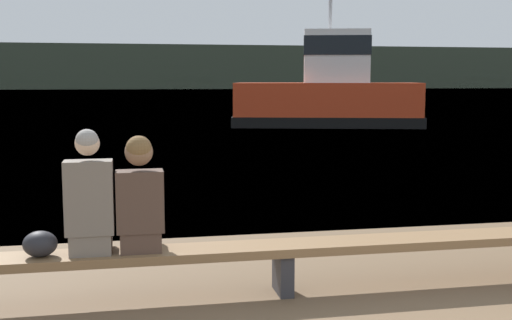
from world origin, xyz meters
name	(u,v)px	position (x,y,z in m)	size (l,w,h in m)	color
water_surface	(140,89)	(0.00, 124.92, 0.00)	(240.00, 240.00, 0.00)	teal
far_shoreline	(139,67)	(0.00, 124.26, 4.14)	(600.00, 12.00, 8.28)	#384233
bench_main	(283,252)	(-0.95, 2.80, 0.37)	(8.07, 0.40, 0.44)	brown
person_left	(89,201)	(-2.56, 2.80, 0.87)	(0.38, 0.41, 1.02)	#70665B
person_right	(140,199)	(-2.16, 2.80, 0.87)	(0.38, 0.43, 0.96)	#4C382D
shopping_bag	(40,244)	(-2.96, 2.78, 0.54)	(0.27, 0.24, 0.21)	#232328
tugboat_red	(328,96)	(5.56, 22.02, 1.19)	(7.85, 4.83, 7.15)	red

